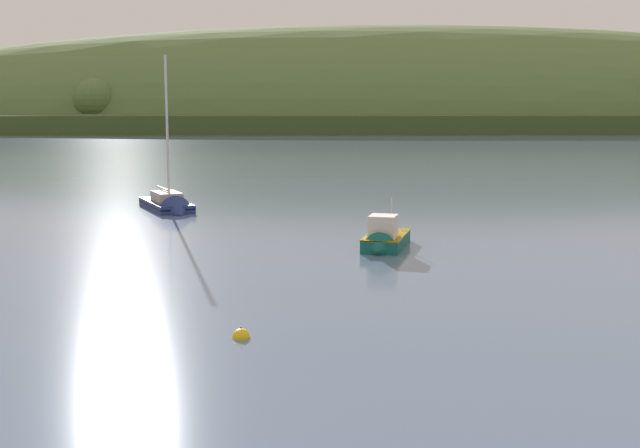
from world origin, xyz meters
The scene contains 4 objects.
far_shoreline_hill centered at (25.27, 239.07, 0.17)m, with size 462.84×128.66×57.72m.
sailboat_far_left centered at (-18.10, 54.96, 0.23)m, with size 5.33×8.20×12.83m.
fishing_boat_moored centered at (-3.82, 38.13, 0.49)m, with size 3.47×5.72×3.38m.
mooring_buoy_foreground centered at (-11.15, 20.73, 0.00)m, with size 0.65×0.65×0.73m.
Camera 1 is at (-9.69, -8.78, 8.61)m, focal length 47.36 mm.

